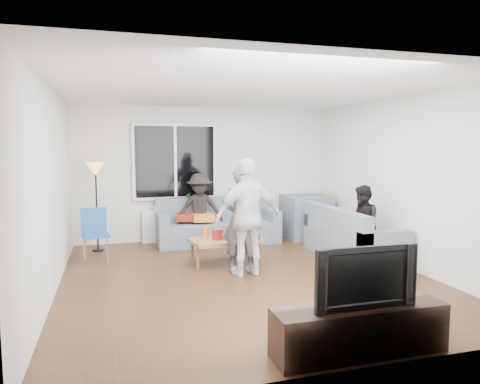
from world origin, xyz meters
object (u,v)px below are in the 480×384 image
object	(u,v)px
player_left	(241,220)
spectator_right	(362,224)
sofa_right_section	(353,233)
television	(361,275)
sofa_back_section	(218,221)
player_right	(248,217)
floor_lamp	(97,207)
tv_console	(359,329)
side_chair	(96,236)
spectator_back	(200,209)
coffee_table	(226,251)

from	to	relation	value
player_left	spectator_right	world-z (taller)	player_left
sofa_right_section	player_left	distance (m)	2.07
player_left	television	world-z (taller)	player_left
sofa_back_section	player_right	xyz separation A→B (m)	(-0.07, -2.19, 0.42)
sofa_right_section	player_right	xyz separation A→B (m)	(-1.95, -0.46, 0.42)
spectator_right	television	world-z (taller)	spectator_right
floor_lamp	tv_console	distance (m)	5.33
sofa_back_section	side_chair	world-z (taller)	side_chair
player_left	spectator_right	xyz separation A→B (m)	(2.01, 0.04, -0.17)
side_chair	tv_console	world-z (taller)	side_chair
player_right	television	distance (m)	2.59
sofa_back_section	player_right	bearing A→B (deg)	-91.86
tv_console	spectator_right	bearing A→B (deg)	58.27
sofa_right_section	tv_console	xyz separation A→B (m)	(-1.71, -3.04, -0.20)
spectator_back	player_left	bearing A→B (deg)	-76.28
floor_lamp	player_left	bearing A→B (deg)	-44.60
floor_lamp	television	distance (m)	5.30
sofa_right_section	side_chair	size ratio (longest dim) A/B	2.33
coffee_table	player_right	xyz separation A→B (m)	(0.15, -0.71, 0.64)
spectator_back	tv_console	xyz separation A→B (m)	(0.51, -4.80, -0.45)
sofa_back_section	television	size ratio (longest dim) A/B	2.37
spectator_right	player_left	bearing A→B (deg)	-70.46
sofa_right_section	sofa_back_section	bearing A→B (deg)	47.28
coffee_table	spectator_right	world-z (taller)	spectator_right
side_chair	player_left	size ratio (longest dim) A/B	0.55
coffee_table	side_chair	world-z (taller)	side_chair
coffee_table	floor_lamp	distance (m)	2.52
tv_console	spectator_back	bearing A→B (deg)	96.11
spectator_right	television	xyz separation A→B (m)	(-1.71, -2.76, 0.10)
sofa_back_section	floor_lamp	distance (m)	2.22
side_chair	player_right	size ratio (longest dim) A/B	0.51
sofa_back_section	sofa_right_section	size ratio (longest dim) A/B	1.15
floor_lamp	coffee_table	bearing A→B (deg)	-36.32
floor_lamp	player_right	distance (m)	3.03
spectator_back	tv_console	size ratio (longest dim) A/B	0.84
coffee_table	side_chair	size ratio (longest dim) A/B	1.28
player_left	player_right	bearing A→B (deg)	135.00
coffee_table	tv_console	size ratio (longest dim) A/B	0.69
side_chair	spectator_right	xyz separation A→B (m)	(4.07, -1.14, 0.19)
tv_console	sofa_back_section	bearing A→B (deg)	92.07
spectator_right	coffee_table	bearing A→B (deg)	-85.99
player_left	tv_console	world-z (taller)	player_left
player_left	coffee_table	bearing A→B (deg)	-62.02
player_right	spectator_right	world-z (taller)	player_right
floor_lamp	spectator_back	distance (m)	1.86
floor_lamp	television	xyz separation A→B (m)	(2.36, -4.74, -0.06)
sofa_back_section	tv_console	xyz separation A→B (m)	(0.17, -4.77, -0.20)
television	spectator_back	bearing A→B (deg)	96.11
sofa_right_section	floor_lamp	world-z (taller)	floor_lamp
sofa_back_section	spectator_right	world-z (taller)	spectator_right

